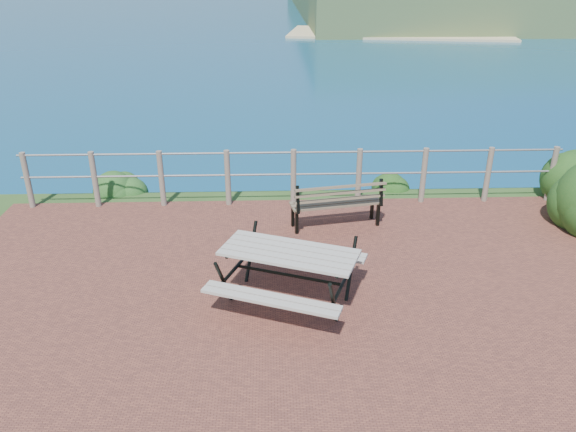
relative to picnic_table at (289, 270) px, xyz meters
name	(u,v)px	position (x,y,z in m)	size (l,w,h in m)	color
ground	(305,311)	(0.19, -0.23, -0.45)	(10.00, 7.00, 0.12)	brown
safety_railing	(293,174)	(0.19, 3.12, 0.12)	(9.40, 0.10, 1.00)	#6B5B4C
picnic_table	(289,270)	(0.00, 0.00, 0.00)	(1.81, 1.37, 0.71)	#9C978C
park_bench	(336,196)	(0.83, 2.17, 0.10)	(1.51, 0.63, 0.83)	brown
shrub_right_edge	(574,196)	(5.40, 3.30, -0.45)	(1.03, 1.03, 1.47)	#164A19
shrub_lip_west	(123,189)	(-3.03, 3.98, -0.45)	(0.78, 0.78, 0.52)	#264E1D
shrub_lip_east	(387,185)	(2.07, 4.01, -0.45)	(0.67, 0.67, 0.37)	#164A19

